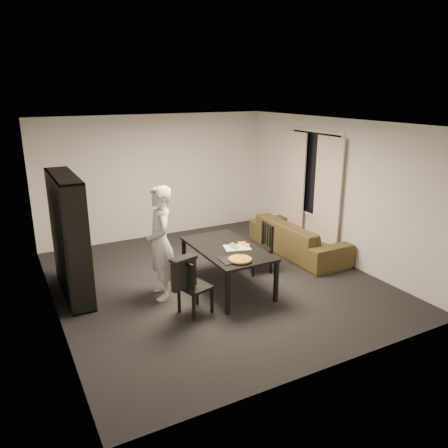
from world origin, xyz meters
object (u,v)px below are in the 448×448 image
chair_right (262,244)px  person (160,243)px  baking_tray (234,259)px  sofa (298,237)px  bookshelf (69,237)px  chair_left (191,283)px  dining_table (227,251)px  pepperoni_pizza (240,259)px

chair_right → person: size_ratio=0.49×
baking_tray → sofa: 2.47m
bookshelf → chair_left: bookshelf is taller
bookshelf → dining_table: size_ratio=1.15×
dining_table → person: (-1.03, 0.20, 0.24)m
bookshelf → person: size_ratio=1.09×
bookshelf → dining_table: (2.22, -0.91, -0.32)m
bookshelf → pepperoni_pizza: 2.60m
dining_table → chair_left: chair_left is taller
chair_right → dining_table: bearing=-64.4°
bookshelf → chair_left: size_ratio=2.26×
dining_table → chair_left: (-0.87, -0.54, -0.15)m
dining_table → sofa: size_ratio=0.75×
bookshelf → person: 1.39m
chair_right → sofa: size_ratio=0.39×
chair_left → person: (-0.16, 0.74, 0.39)m
person → sofa: size_ratio=0.78×
chair_left → bookshelf: bearing=28.1°
baking_tray → dining_table: bearing=72.1°
sofa → chair_right: bearing=110.0°
chair_left → pepperoni_pizza: chair_left is taller
sofa → bookshelf: bearing=87.3°
chair_left → pepperoni_pizza: 0.81m
dining_table → chair_left: size_ratio=1.98×
chair_left → chair_right: chair_right is taller
bookshelf → chair_right: (3.09, -0.59, -0.46)m
bookshelf → chair_right: size_ratio=2.21×
chair_left → chair_right: 1.95m
baking_tray → pepperoni_pizza: size_ratio=1.14×
chair_left → sofa: size_ratio=0.38×
pepperoni_pizza → bookshelf: bearing=144.7°
chair_left → chair_right: size_ratio=0.97×
chair_left → chair_right: bearing=-78.7°
chair_left → baking_tray: size_ratio=2.10×
bookshelf → person: bearing=-30.9°
chair_right → pepperoni_pizza: size_ratio=2.46×
pepperoni_pizza → sofa: 2.47m
baking_tray → sofa: size_ratio=0.18×
pepperoni_pizza → sofa: (2.06, 1.30, -0.39)m
bookshelf → baking_tray: bearing=-34.5°
dining_table → sofa: (1.95, 0.71, -0.30)m
bookshelf → pepperoni_pizza: bearing=-35.3°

